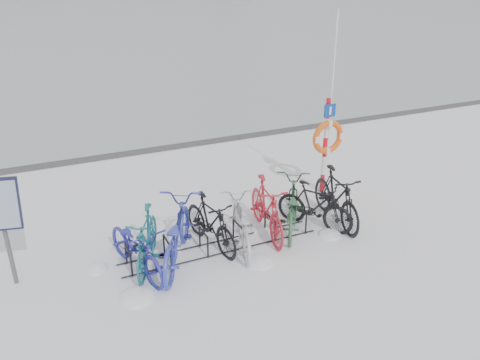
# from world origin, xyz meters

# --- Properties ---
(ground) EXTENTS (900.00, 900.00, 0.00)m
(ground) POSITION_xyz_m (0.00, 0.00, 0.00)
(ground) COLOR white
(ground) RESTS_ON ground
(quay_edge) EXTENTS (400.00, 0.25, 0.10)m
(quay_edge) POSITION_xyz_m (0.00, 5.90, 0.05)
(quay_edge) COLOR #3F3F42
(quay_edge) RESTS_ON ground
(bike_rack) EXTENTS (4.00, 0.48, 0.46)m
(bike_rack) POSITION_xyz_m (0.00, 0.00, 0.18)
(bike_rack) COLOR black
(bike_rack) RESTS_ON ground
(info_board) EXTENTS (0.70, 0.38, 1.97)m
(info_board) POSITION_xyz_m (-3.68, 0.42, 1.42)
(info_board) COLOR #595B5E
(info_board) RESTS_ON ground
(lifebuoy_station) EXTENTS (0.82, 0.23, 4.25)m
(lifebuoy_station) POSITION_xyz_m (3.26, 1.30, 1.43)
(lifebuoy_station) COLOR red
(lifebuoy_station) RESTS_ON ground
(bike_0) EXTENTS (1.11, 2.00, 1.00)m
(bike_0) POSITION_xyz_m (-1.66, -0.07, 0.50)
(bike_0) COLOR #2C2D9D
(bike_0) RESTS_ON ground
(bike_1) EXTENTS (1.23, 1.88, 1.10)m
(bike_1) POSITION_xyz_m (-1.43, 0.06, 0.55)
(bike_1) COLOR #176471
(bike_1) RESTS_ON ground
(bike_2) EXTENTS (1.75, 2.36, 1.18)m
(bike_2) POSITION_xyz_m (-0.91, -0.06, 0.59)
(bike_2) COLOR #3841B8
(bike_2) RESTS_ON ground
(bike_3) EXTENTS (0.82, 1.85, 1.07)m
(bike_3) POSITION_xyz_m (-0.14, 0.18, 0.54)
(bike_3) COLOR black
(bike_3) RESTS_ON ground
(bike_4) EXTENTS (1.15, 2.02, 1.00)m
(bike_4) POSITION_xyz_m (0.39, -0.07, 0.50)
(bike_4) COLOR #BABCC3
(bike_4) RESTS_ON ground
(bike_5) EXTENTS (0.86, 2.04, 1.19)m
(bike_5) POSITION_xyz_m (1.08, 0.17, 0.59)
(bike_5) COLOR red
(bike_5) RESTS_ON ground
(bike_6) EXTENTS (1.70, 2.11, 1.08)m
(bike_6) POSITION_xyz_m (1.67, 0.16, 0.54)
(bike_6) COLOR #2E613E
(bike_6) RESTS_ON ground
(bike_7) EXTENTS (1.34, 1.70, 1.03)m
(bike_7) POSITION_xyz_m (2.11, -0.03, 0.51)
(bike_7) COLOR black
(bike_7) RESTS_ON ground
(bike_8) EXTENTS (0.82, 2.06, 1.20)m
(bike_8) POSITION_xyz_m (2.66, -0.01, 0.60)
(bike_8) COLOR black
(bike_8) RESTS_ON ground
(snow_drifts) EXTENTS (5.85, 1.76, 0.22)m
(snow_drifts) POSITION_xyz_m (-0.06, -0.32, 0.00)
(snow_drifts) COLOR white
(snow_drifts) RESTS_ON ground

